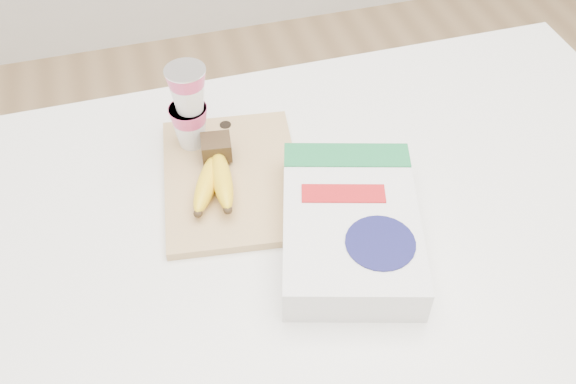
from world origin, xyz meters
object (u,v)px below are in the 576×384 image
object	(u,v)px
table	(323,368)
bananas	(215,174)
cereal_box	(350,226)
yogurt_stack	(188,105)
cutting_board	(232,179)

from	to	relation	value
table	bananas	distance (m)	0.54
cereal_box	yogurt_stack	bearing A→B (deg)	142.14
yogurt_stack	cutting_board	bearing A→B (deg)	-64.40
table	yogurt_stack	world-z (taller)	yogurt_stack
cutting_board	cereal_box	size ratio (longest dim) A/B	0.89
cereal_box	bananas	bearing A→B (deg)	153.52
table	yogurt_stack	xyz separation A→B (m)	(-0.18, 0.22, 0.56)
bananas	yogurt_stack	xyz separation A→B (m)	(-0.02, 0.10, 0.06)
bananas	yogurt_stack	distance (m)	0.12
table	cereal_box	world-z (taller)	cereal_box
table	cutting_board	bearing A→B (deg)	135.44
bananas	cereal_box	bearing A→B (deg)	-42.86
cutting_board	bananas	xyz separation A→B (m)	(-0.03, -0.01, 0.03)
cutting_board	yogurt_stack	bearing A→B (deg)	123.19
yogurt_stack	cereal_box	distance (m)	0.33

